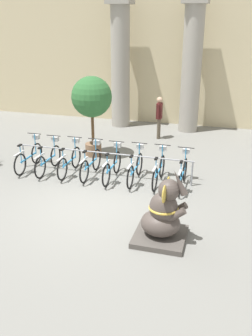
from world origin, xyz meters
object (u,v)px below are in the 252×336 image
at_px(bicycle_5, 135,168).
at_px(bicycle_7, 183,173).
at_px(bicycle_0, 29,156).
at_px(bicycle_4, 112,166).
at_px(potted_tree, 92,100).
at_px(bicycle_1, 49,159).
at_px(bicycle_3, 91,163).
at_px(bicycle_2, 70,161).
at_px(bicycle_6, 159,170).
at_px(elephant_statue, 163,216).
at_px(person_pedestrian, 159,114).

distance_m(bicycle_5, bicycle_7, 1.40).
xyz_separation_m(bicycle_0, bicycle_5, (3.50, 0.00, 0.00)).
relative_size(bicycle_4, potted_tree, 0.63).
bearing_deg(bicycle_1, bicycle_0, 177.03).
height_order(bicycle_3, potted_tree, potted_tree).
xyz_separation_m(bicycle_2, bicycle_7, (3.50, -0.05, 0.00)).
bearing_deg(bicycle_4, potted_tree, 125.58).
height_order(bicycle_1, bicycle_6, same).
xyz_separation_m(bicycle_5, elephant_statue, (1.37, -2.89, 0.16)).
bearing_deg(bicycle_4, elephant_statue, -54.00).
height_order(bicycle_0, bicycle_4, same).
height_order(bicycle_0, bicycle_5, same).
bearing_deg(person_pedestrian, bicycle_6, -78.57).
bearing_deg(bicycle_0, potted_tree, 48.84).
bearing_deg(bicycle_4, bicycle_0, 179.05).
distance_m(bicycle_2, bicycle_3, 0.70).
xyz_separation_m(bicycle_3, bicycle_6, (2.10, 0.01, 0.00)).
bearing_deg(bicycle_1, bicycle_2, 4.14).
xyz_separation_m(bicycle_0, bicycle_3, (2.10, 0.01, 0.00)).
bearing_deg(bicycle_0, elephant_statue, -30.71).
bearing_deg(person_pedestrian, elephant_statue, -77.98).
xyz_separation_m(bicycle_6, potted_tree, (-2.68, 1.72, 1.55)).
bearing_deg(bicycle_1, bicycle_7, -0.02).
distance_m(bicycle_0, bicycle_2, 1.40).
bearing_deg(bicycle_2, bicycle_3, 0.01).
relative_size(bicycle_0, bicycle_3, 1.00).
bearing_deg(bicycle_6, bicycle_1, -179.06).
xyz_separation_m(bicycle_0, bicycle_1, (0.70, -0.04, 0.00)).
xyz_separation_m(bicycle_5, potted_tree, (-1.98, 1.74, 1.55)).
relative_size(bicycle_4, bicycle_6, 1.00).
height_order(bicycle_1, bicycle_3, same).
relative_size(bicycle_1, bicycle_6, 1.00).
xyz_separation_m(bicycle_1, person_pedestrian, (2.63, 4.35, 0.58)).
bearing_deg(bicycle_3, bicycle_7, -1.07).
xyz_separation_m(bicycle_2, bicycle_4, (1.40, -0.06, 0.00)).
distance_m(bicycle_4, bicycle_6, 1.40).
relative_size(bicycle_0, bicycle_4, 1.00).
bearing_deg(bicycle_3, potted_tree, 108.52).
distance_m(bicycle_3, bicycle_6, 2.10).
height_order(bicycle_1, potted_tree, potted_tree).
bearing_deg(person_pedestrian, bicycle_0, -127.69).
bearing_deg(elephant_statue, person_pedestrian, 102.02).
bearing_deg(bicycle_6, bicycle_3, -179.82).
xyz_separation_m(bicycle_0, bicycle_6, (4.20, 0.02, 0.00)).
relative_size(bicycle_3, potted_tree, 0.63).
relative_size(bicycle_3, bicycle_6, 1.00).
relative_size(bicycle_5, elephant_statue, 1.02).
height_order(bicycle_1, person_pedestrian, person_pedestrian).
relative_size(bicycle_0, person_pedestrian, 1.04).
distance_m(bicycle_4, potted_tree, 2.69).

